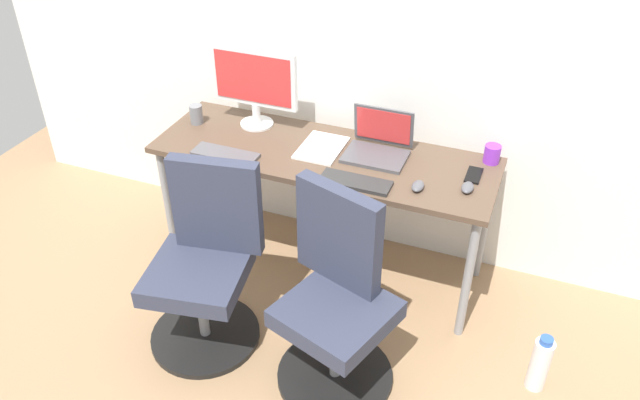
{
  "coord_description": "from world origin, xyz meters",
  "views": [
    {
      "loc": [
        1.0,
        -2.6,
        2.39
      ],
      "look_at": [
        0.0,
        -0.05,
        0.48
      ],
      "focal_mm": 35.74,
      "sensor_mm": 36.0,
      "label": 1
    }
  ],
  "objects": [
    {
      "name": "ground_plane",
      "position": [
        0.0,
        0.0,
        0.0
      ],
      "size": [
        5.28,
        5.28,
        0.0
      ],
      "primitive_type": "plane",
      "color": "#9E7A56"
    },
    {
      "name": "open_laptop",
      "position": [
        0.26,
        0.1,
        0.8
      ],
      "size": [
        0.31,
        0.26,
        0.23
      ],
      "color": "#4C4C51",
      "rests_on": "desk"
    },
    {
      "name": "keyboard_by_monitor",
      "position": [
        -0.45,
        -0.21,
        0.75
      ],
      "size": [
        0.34,
        0.12,
        0.02
      ],
      "primitive_type": "cube",
      "color": "#515156",
      "rests_on": "desk"
    },
    {
      "name": "keyboard_by_laptop",
      "position": [
        0.24,
        -0.21,
        0.75
      ],
      "size": [
        0.34,
        0.12,
        0.02
      ],
      "primitive_type": "cube",
      "color": "#2D2D2D",
      "rests_on": "desk"
    },
    {
      "name": "paper_pile",
      "position": [
        -0.02,
        0.03,
        0.75
      ],
      "size": [
        0.21,
        0.3,
        0.01
      ],
      "primitive_type": "cube",
      "color": "white",
      "rests_on": "desk"
    },
    {
      "name": "back_wall",
      "position": [
        0.0,
        0.37,
        1.3
      ],
      "size": [
        4.4,
        0.04,
        2.6
      ],
      "primitive_type": "cube",
      "color": "white",
      "rests_on": "ground"
    },
    {
      "name": "mouse_by_laptop",
      "position": [
        0.53,
        -0.15,
        0.76
      ],
      "size": [
        0.06,
        0.1,
        0.03
      ],
      "primitive_type": "ellipsoid",
      "color": "#515156",
      "rests_on": "desk"
    },
    {
      "name": "mouse_by_monitor",
      "position": [
        0.74,
        -0.07,
        0.76
      ],
      "size": [
        0.06,
        0.1,
        0.03
      ],
      "primitive_type": "ellipsoid",
      "color": "#515156",
      "rests_on": "desk"
    },
    {
      "name": "office_chair_right",
      "position": [
        0.33,
        -0.68,
        0.42
      ],
      "size": [
        0.56,
        0.56,
        0.94
      ],
      "color": "black",
      "rests_on": "ground"
    },
    {
      "name": "office_chair_left",
      "position": [
        -0.33,
        -0.67,
        0.42
      ],
      "size": [
        0.54,
        0.54,
        0.94
      ],
      "color": "black",
      "rests_on": "ground"
    },
    {
      "name": "pen_cup",
      "position": [
        -0.76,
        0.05,
        0.8
      ],
      "size": [
        0.07,
        0.07,
        0.1
      ],
      "primitive_type": "cylinder",
      "color": "slate",
      "rests_on": "desk"
    },
    {
      "name": "desktop_monitor",
      "position": [
        -0.45,
        0.15,
        0.99
      ],
      "size": [
        0.48,
        0.18,
        0.43
      ],
      "color": "silver",
      "rests_on": "desk"
    },
    {
      "name": "coffee_mug",
      "position": [
        0.8,
        0.22,
        0.79
      ],
      "size": [
        0.08,
        0.08,
        0.09
      ],
      "primitive_type": "cylinder",
      "color": "purple",
      "rests_on": "desk"
    },
    {
      "name": "phone_near_laptop",
      "position": [
        0.75,
        0.06,
        0.75
      ],
      "size": [
        0.07,
        0.14,
        0.01
      ],
      "primitive_type": "cube",
      "color": "black",
      "rests_on": "desk"
    },
    {
      "name": "water_bottle_on_floor",
      "position": [
        1.22,
        -0.44,
        0.15
      ],
      "size": [
        0.09,
        0.09,
        0.31
      ],
      "color": "white",
      "rests_on": "ground"
    },
    {
      "name": "desk",
      "position": [
        0.0,
        0.0,
        0.67
      ],
      "size": [
        1.76,
        0.58,
        0.74
      ],
      "color": "brown",
      "rests_on": "ground"
    }
  ]
}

